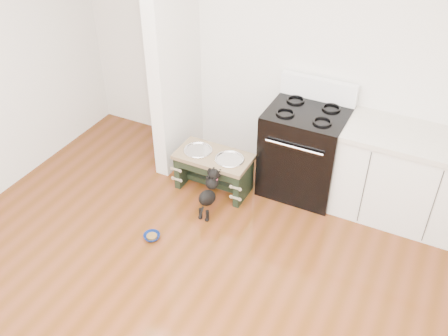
# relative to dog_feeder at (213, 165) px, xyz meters

# --- Properties ---
(ground) EXTENTS (5.00, 5.00, 0.00)m
(ground) POSITION_rel_dog_feeder_xyz_m (0.56, -1.74, -0.30)
(ground) COLOR #4E280D
(ground) RESTS_ON ground
(room_shell) EXTENTS (5.00, 5.00, 5.00)m
(room_shell) POSITION_rel_dog_feeder_xyz_m (0.56, -1.74, 1.32)
(room_shell) COLOR silver
(room_shell) RESTS_ON ground
(partition_wall) EXTENTS (0.15, 0.80, 2.70)m
(partition_wall) POSITION_rel_dog_feeder_xyz_m (-0.62, 0.36, 1.05)
(partition_wall) COLOR silver
(partition_wall) RESTS_ON ground
(oven_range) EXTENTS (0.76, 0.69, 1.14)m
(oven_range) POSITION_rel_dog_feeder_xyz_m (0.81, 0.42, 0.18)
(oven_range) COLOR black
(oven_range) RESTS_ON ground
(cabinet_run) EXTENTS (1.24, 0.64, 0.91)m
(cabinet_run) POSITION_rel_dog_feeder_xyz_m (1.79, 0.44, 0.15)
(cabinet_run) COLOR silver
(cabinet_run) RESTS_ON ground
(dog_feeder) EXTENTS (0.77, 0.41, 0.44)m
(dog_feeder) POSITION_rel_dog_feeder_xyz_m (0.00, 0.00, 0.00)
(dog_feeder) COLOR black
(dog_feeder) RESTS_ON ground
(puppy) EXTENTS (0.13, 0.40, 0.47)m
(puppy) POSITION_rel_dog_feeder_xyz_m (0.14, -0.35, -0.04)
(puppy) COLOR black
(puppy) RESTS_ON ground
(floor_bowl) EXTENTS (0.19, 0.19, 0.05)m
(floor_bowl) POSITION_rel_dog_feeder_xyz_m (-0.17, -0.93, -0.28)
(floor_bowl) COLOR navy
(floor_bowl) RESTS_ON ground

